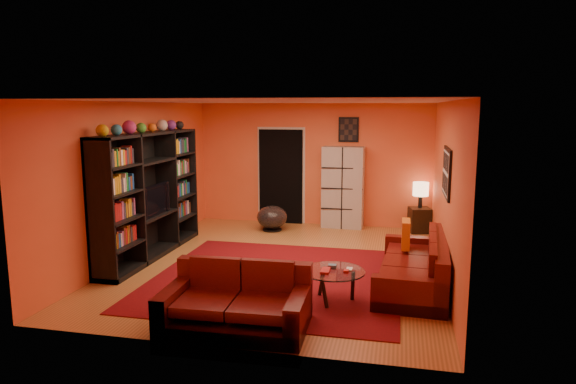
% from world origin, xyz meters
% --- Properties ---
extents(floor, '(6.00, 6.00, 0.00)m').
position_xyz_m(floor, '(0.00, 0.00, 0.00)').
color(floor, '#9B6330').
rests_on(floor, ground).
extents(ceiling, '(6.00, 6.00, 0.00)m').
position_xyz_m(ceiling, '(0.00, 0.00, 2.60)').
color(ceiling, white).
rests_on(ceiling, wall_back).
extents(wall_back, '(6.00, 0.00, 6.00)m').
position_xyz_m(wall_back, '(0.00, 3.00, 1.30)').
color(wall_back, '#E85D33').
rests_on(wall_back, floor).
extents(wall_front, '(6.00, 0.00, 6.00)m').
position_xyz_m(wall_front, '(0.00, -3.00, 1.30)').
color(wall_front, '#E85D33').
rests_on(wall_front, floor).
extents(wall_left, '(0.00, 6.00, 6.00)m').
position_xyz_m(wall_left, '(-2.50, 0.00, 1.30)').
color(wall_left, '#E85D33').
rests_on(wall_left, floor).
extents(wall_right, '(0.00, 6.00, 6.00)m').
position_xyz_m(wall_right, '(2.50, 0.00, 1.30)').
color(wall_right, '#E85D33').
rests_on(wall_right, floor).
extents(rug, '(3.60, 3.60, 0.01)m').
position_xyz_m(rug, '(0.10, -0.70, 0.01)').
color(rug, '#53090E').
rests_on(rug, floor).
extents(doorway, '(0.95, 0.10, 2.04)m').
position_xyz_m(doorway, '(-0.70, 2.96, 1.02)').
color(doorway, black).
rests_on(doorway, floor).
extents(wall_art_right, '(0.03, 1.00, 0.70)m').
position_xyz_m(wall_art_right, '(2.48, -0.30, 1.60)').
color(wall_art_right, black).
rests_on(wall_art_right, wall_right).
extents(wall_art_back, '(0.42, 0.03, 0.52)m').
position_xyz_m(wall_art_back, '(0.75, 2.98, 2.05)').
color(wall_art_back, black).
rests_on(wall_art_back, wall_back).
extents(entertainment_unit, '(0.45, 3.00, 2.10)m').
position_xyz_m(entertainment_unit, '(-2.27, 0.00, 1.05)').
color(entertainment_unit, black).
rests_on(entertainment_unit, floor).
extents(tv, '(0.91, 0.12, 0.53)m').
position_xyz_m(tv, '(-2.23, -0.06, 0.98)').
color(tv, black).
rests_on(tv, entertainment_unit).
extents(sofa, '(1.04, 2.31, 0.85)m').
position_xyz_m(sofa, '(2.14, -0.62, 0.28)').
color(sofa, '#480A09').
rests_on(sofa, rug).
extents(loveseat, '(1.68, 1.05, 0.85)m').
position_xyz_m(loveseat, '(0.04, -2.41, 0.28)').
color(loveseat, '#480A09').
rests_on(loveseat, rug).
extents(throw_pillow, '(0.12, 0.42, 0.42)m').
position_xyz_m(throw_pillow, '(1.95, -0.11, 0.63)').
color(throw_pillow, orange).
rests_on(throw_pillow, sofa).
extents(coffee_table, '(0.83, 0.83, 0.41)m').
position_xyz_m(coffee_table, '(1.03, -1.45, 0.37)').
color(coffee_table, silver).
rests_on(coffee_table, floor).
extents(storage_cabinet, '(0.87, 0.42, 1.71)m').
position_xyz_m(storage_cabinet, '(0.67, 2.80, 0.85)').
color(storage_cabinet, '#AFAAA2').
rests_on(storage_cabinet, floor).
extents(bowl_chair, '(0.62, 0.62, 0.51)m').
position_xyz_m(bowl_chair, '(-0.71, 2.18, 0.28)').
color(bowl_chair, black).
rests_on(bowl_chair, floor).
extents(side_table, '(0.49, 0.49, 0.50)m').
position_xyz_m(side_table, '(2.25, 2.71, 0.25)').
color(side_table, black).
rests_on(side_table, floor).
extents(table_lamp, '(0.31, 0.31, 0.52)m').
position_xyz_m(table_lamp, '(2.25, 2.71, 0.87)').
color(table_lamp, black).
rests_on(table_lamp, side_table).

